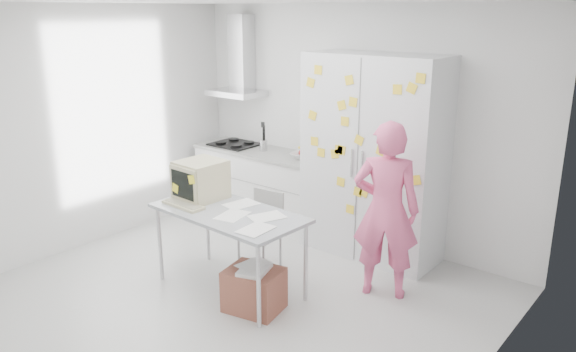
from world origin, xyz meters
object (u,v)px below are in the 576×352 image
Objects in this scene: person at (386,210)px; desk at (210,194)px; cardboard_box at (254,289)px; chair at (263,226)px.

desk is (-1.49, -0.81, 0.06)m from person.
chair is at bearing 125.34° from cardboard_box.
person reaches higher than cardboard_box.
desk reaches higher than chair.
cardboard_box is (0.74, -0.20, -0.71)m from desk.
person is 1.41m from cardboard_box.
desk is 2.75× the size of cardboard_box.
cardboard_box is (0.48, -0.68, -0.28)m from chair.
chair is at bearing 64.35° from desk.
person reaches higher than desk.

